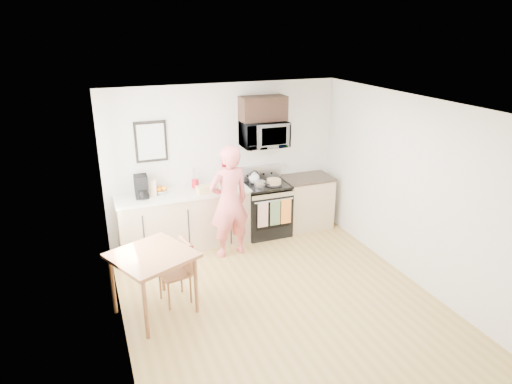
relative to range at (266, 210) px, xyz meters
name	(u,v)px	position (x,y,z in m)	size (l,w,h in m)	color
floor	(278,298)	(-0.63, -1.98, -0.44)	(4.60, 4.60, 0.00)	olive
back_wall	(224,161)	(-0.63, 0.32, 0.86)	(4.00, 0.04, 2.60)	white
front_wall	(395,310)	(-0.63, -4.28, 0.86)	(4.00, 0.04, 2.60)	white
left_wall	(114,234)	(-2.63, -1.98, 0.86)	(0.04, 4.60, 2.60)	white
right_wall	(410,190)	(1.37, -1.98, 0.86)	(0.04, 4.60, 2.60)	white
ceiling	(282,105)	(-0.63, -1.98, 2.16)	(4.00, 4.60, 0.04)	silver
window	(109,189)	(-2.59, -1.18, 1.11)	(0.06, 1.40, 1.50)	silver
cabinet_left	(185,221)	(-1.43, 0.02, 0.01)	(2.10, 0.60, 0.90)	tan
countertop_left	(183,194)	(-1.43, 0.02, 0.48)	(2.14, 0.64, 0.04)	#EFE8CD
cabinet_right	(306,203)	(0.80, 0.02, 0.01)	(0.84, 0.60, 0.90)	tan
countertop_right	(307,178)	(0.80, 0.02, 0.48)	(0.88, 0.64, 0.04)	black
range	(266,210)	(0.00, 0.00, 0.00)	(0.76, 0.70, 1.16)	black
microwave	(264,134)	(0.00, 0.10, 1.32)	(0.76, 0.51, 0.42)	#B7B7BC
upper_cabinet	(263,108)	(0.00, 0.15, 1.74)	(0.76, 0.35, 0.40)	black
wall_art	(151,142)	(-1.83, 0.30, 1.31)	(0.50, 0.04, 0.65)	black
wall_trivet	(227,161)	(-0.58, 0.31, 0.86)	(0.20, 0.02, 0.20)	#A80E1B
person	(229,202)	(-0.83, -0.53, 0.46)	(0.66, 0.43, 1.80)	#C3353E
dining_table	(152,261)	(-2.21, -1.70, 0.30)	(1.02, 1.02, 0.84)	brown
chair	(182,262)	(-1.80, -1.51, 0.11)	(0.46, 0.42, 0.85)	brown
knife_block	(229,177)	(-0.59, 0.20, 0.62)	(0.11, 0.15, 0.23)	brown
utensil_crock	(195,180)	(-1.18, 0.19, 0.64)	(0.11, 0.11, 0.34)	#A80E1B
fruit_bowl	(161,191)	(-1.76, 0.13, 0.55)	(0.26, 0.26, 0.11)	silver
milk_carton	(153,188)	(-1.89, 0.05, 0.64)	(0.10, 0.10, 0.27)	tan
coffee_maker	(141,187)	(-2.07, 0.05, 0.67)	(0.21, 0.30, 0.35)	black
bread_bag	(207,189)	(-1.07, -0.12, 0.57)	(0.34, 0.16, 0.12)	tan
cake	(274,182)	(0.10, -0.11, 0.54)	(0.30, 0.30, 0.10)	black
kettle	(254,178)	(-0.18, 0.08, 0.59)	(0.18, 0.18, 0.23)	silver
pot	(260,184)	(-0.16, -0.11, 0.54)	(0.20, 0.31, 0.10)	#B7B7BC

